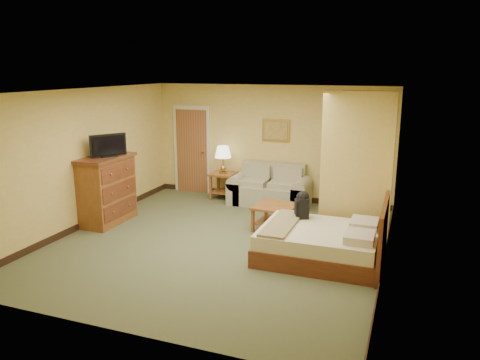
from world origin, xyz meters
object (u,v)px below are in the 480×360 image
at_px(coffee_table, 275,212).
at_px(bed, 323,243).
at_px(dresser, 107,189).
at_px(loveseat, 270,191).

xyz_separation_m(coffee_table, bed, (1.11, -1.09, -0.06)).
distance_m(coffee_table, dresser, 3.29).
xyz_separation_m(loveseat, bed, (1.69, -2.67, -0.01)).
bearing_deg(coffee_table, dresser, -167.17).
bearing_deg(bed, coffee_table, 135.42).
relative_size(loveseat, bed, 0.92).
bearing_deg(dresser, bed, -4.87).
distance_m(loveseat, dresser, 3.50).
bearing_deg(loveseat, bed, -57.71).
distance_m(dresser, bed, 4.33).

